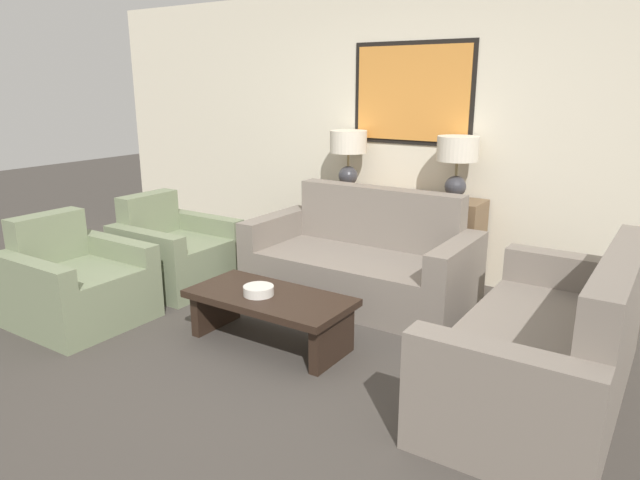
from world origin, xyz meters
name	(u,v)px	position (x,y,z in m)	size (l,w,h in m)	color
ground_plane	(248,367)	(0.00, 0.00, 0.00)	(20.00, 20.00, 0.00)	#3D3833
back_wall	(413,134)	(0.00, 2.44, 1.33)	(7.69, 0.12, 2.65)	beige
console_table	(397,236)	(0.00, 2.18, 0.40)	(1.59, 0.38, 0.81)	brown
table_lamp_left	(348,149)	(-0.54, 2.18, 1.18)	(0.35, 0.35, 0.55)	#333338
table_lamp_right	(457,157)	(0.54, 2.18, 1.18)	(0.35, 0.35, 0.55)	#333338
couch_by_back_wall	(361,265)	(0.00, 1.50, 0.30)	(1.89, 0.90, 0.92)	slate
couch_by_side	(550,349)	(1.70, 0.71, 0.30)	(0.90, 1.89, 0.92)	slate
coffee_table	(270,307)	(-0.10, 0.37, 0.27)	(1.17, 0.57, 0.37)	black
decorative_bowl	(259,290)	(-0.16, 0.32, 0.40)	(0.21, 0.21, 0.06)	beige
armchair_near_back_wall	(175,255)	(-1.59, 0.87, 0.28)	(0.88, 0.86, 0.81)	#707A5B
armchair_near_camera	(77,286)	(-1.59, -0.13, 0.28)	(0.88, 0.86, 0.81)	#707A5B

